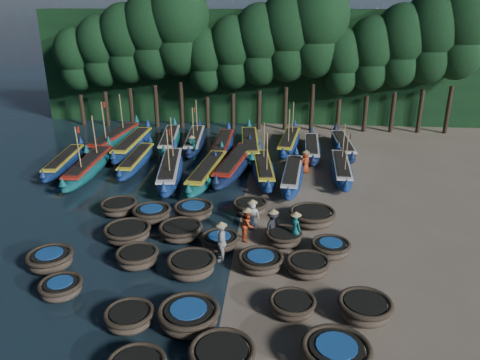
# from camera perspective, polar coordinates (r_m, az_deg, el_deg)

# --- Properties ---
(ground) EXTENTS (120.00, 120.00, 0.00)m
(ground) POSITION_cam_1_polar(r_m,az_deg,el_deg) (23.31, -0.32, -6.50)
(ground) COLOR #7C6E5A
(ground) RESTS_ON ground
(foliage_wall) EXTENTS (40.00, 3.00, 10.00)m
(foliage_wall) POSITION_cam_1_polar(r_m,az_deg,el_deg) (44.47, 2.48, 13.64)
(foliage_wall) COLOR black
(foliage_wall) RESTS_ON ground
(coracle_3) EXTENTS (2.38, 2.38, 0.74)m
(coracle_3) POSITION_cam_1_polar(r_m,az_deg,el_deg) (15.61, -2.19, -20.65)
(coracle_3) COLOR brown
(coracle_3) RESTS_ON ground
(coracle_4) EXTENTS (2.69, 2.69, 0.82)m
(coracle_4) POSITION_cam_1_polar(r_m,az_deg,el_deg) (15.87, 11.62, -20.07)
(coracle_4) COLOR brown
(coracle_4) RESTS_ON ground
(coracle_5) EXTENTS (1.80, 1.80, 0.67)m
(coracle_5) POSITION_cam_1_polar(r_m,az_deg,el_deg) (19.83, -20.98, -12.18)
(coracle_5) COLOR brown
(coracle_5) RESTS_ON ground
(coracle_6) EXTENTS (1.95, 1.95, 0.69)m
(coracle_6) POSITION_cam_1_polar(r_m,az_deg,el_deg) (17.53, -13.33, -15.99)
(coracle_6) COLOR brown
(coracle_6) RESTS_ON ground
(coracle_7) EXTENTS (2.69, 2.69, 0.80)m
(coracle_7) POSITION_cam_1_polar(r_m,az_deg,el_deg) (17.15, -6.26, -16.16)
(coracle_7) COLOR brown
(coracle_7) RESTS_ON ground
(coracle_8) EXTENTS (1.88, 1.88, 0.63)m
(coracle_8) POSITION_cam_1_polar(r_m,az_deg,el_deg) (17.82, 6.40, -14.94)
(coracle_8) COLOR brown
(coracle_8) RESTS_ON ground
(coracle_9) EXTENTS (2.27, 2.27, 0.78)m
(coracle_9) POSITION_cam_1_polar(r_m,az_deg,el_deg) (18.00, 14.96, -14.88)
(coracle_9) COLOR brown
(coracle_9) RESTS_ON ground
(coracle_10) EXTENTS (2.30, 2.30, 0.79)m
(coracle_10) POSITION_cam_1_polar(r_m,az_deg,el_deg) (21.77, -22.12, -8.99)
(coracle_10) COLOR brown
(coracle_10) RESTS_ON ground
(coracle_11) EXTENTS (2.17, 2.17, 0.74)m
(coracle_11) POSITION_cam_1_polar(r_m,az_deg,el_deg) (20.92, -12.41, -9.18)
(coracle_11) COLOR brown
(coracle_11) RESTS_ON ground
(coracle_12) EXTENTS (2.22, 2.22, 0.84)m
(coracle_12) POSITION_cam_1_polar(r_m,az_deg,el_deg) (19.88, -5.94, -10.32)
(coracle_12) COLOR brown
(coracle_12) RESTS_ON ground
(coracle_13) EXTENTS (2.38, 2.38, 0.69)m
(coracle_13) POSITION_cam_1_polar(r_m,az_deg,el_deg) (20.22, 2.52, -9.88)
(coracle_13) COLOR brown
(coracle_13) RESTS_ON ground
(coracle_14) EXTENTS (1.92, 1.92, 0.73)m
(coracle_14) POSITION_cam_1_polar(r_m,az_deg,el_deg) (20.07, 8.27, -10.31)
(coracle_14) COLOR brown
(coracle_14) RESTS_ON ground
(coracle_15) EXTENTS (2.52, 2.52, 0.75)m
(coracle_15) POSITION_cam_1_polar(r_m,az_deg,el_deg) (23.07, -13.56, -6.26)
(coracle_15) COLOR brown
(coracle_15) RESTS_ON ground
(coracle_16) EXTENTS (2.60, 2.60, 0.73)m
(coracle_16) POSITION_cam_1_polar(r_m,az_deg,el_deg) (22.79, -7.24, -6.17)
(coracle_16) COLOR brown
(coracle_16) RESTS_ON ground
(coracle_17) EXTENTS (2.19, 2.19, 0.66)m
(coracle_17) POSITION_cam_1_polar(r_m,az_deg,el_deg) (21.83, -2.49, -7.43)
(coracle_17) COLOR brown
(coracle_17) RESTS_ON ground
(coracle_18) EXTENTS (1.86, 1.86, 0.67)m
(coracle_18) POSITION_cam_1_polar(r_m,az_deg,el_deg) (22.23, 5.36, -6.94)
(coracle_18) COLOR brown
(coracle_18) RESTS_ON ground
(coracle_19) EXTENTS (1.79, 1.79, 0.70)m
(coracle_19) POSITION_cam_1_polar(r_m,az_deg,el_deg) (21.56, 10.97, -8.13)
(coracle_19) COLOR brown
(coracle_19) RESTS_ON ground
(coracle_20) EXTENTS (2.20, 2.20, 0.74)m
(coracle_20) POSITION_cam_1_polar(r_m,az_deg,el_deg) (25.90, -14.54, -3.22)
(coracle_20) COLOR brown
(coracle_20) RESTS_ON ground
(coracle_21) EXTENTS (2.42, 2.42, 0.75)m
(coracle_21) POSITION_cam_1_polar(r_m,az_deg,el_deg) (24.74, -10.70, -4.05)
(coracle_21) COLOR brown
(coracle_21) RESTS_ON ground
(coracle_22) EXTENTS (2.58, 2.58, 0.75)m
(coracle_22) POSITION_cam_1_polar(r_m,az_deg,el_deg) (24.78, -5.70, -3.72)
(coracle_22) COLOR brown
(coracle_22) RESTS_ON ground
(coracle_23) EXTENTS (2.30, 2.30, 0.75)m
(coracle_23) POSITION_cam_1_polar(r_m,az_deg,el_deg) (25.09, 1.23, -3.29)
(coracle_23) COLOR brown
(coracle_23) RESTS_ON ground
(coracle_24) EXTENTS (2.52, 2.52, 0.81)m
(coracle_24) POSITION_cam_1_polar(r_m,az_deg,el_deg) (24.24, 8.78, -4.40)
(coracle_24) COLOR brown
(coracle_24) RESTS_ON ground
(long_boat_0) EXTENTS (1.93, 7.54, 1.33)m
(long_boat_0) POSITION_cam_1_polar(r_m,az_deg,el_deg) (33.91, -20.62, 2.07)
(long_boat_0) COLOR navy
(long_boat_0) RESTS_ON ground
(long_boat_1) EXTENTS (1.79, 8.74, 3.71)m
(long_boat_1) POSITION_cam_1_polar(r_m,az_deg,el_deg) (32.14, -17.90, 1.55)
(long_boat_1) COLOR #105C5D
(long_boat_1) RESTS_ON ground
(long_boat_2) EXTENTS (1.38, 7.67, 1.35)m
(long_boat_2) POSITION_cam_1_polar(r_m,az_deg,el_deg) (32.79, -12.48, 2.34)
(long_boat_2) COLOR navy
(long_boat_2) RESTS_ON ground
(long_boat_3) EXTENTS (2.76, 8.77, 3.76)m
(long_boat_3) POSITION_cam_1_polar(r_m,az_deg,el_deg) (30.28, -8.52, 1.20)
(long_boat_3) COLOR navy
(long_boat_3) RESTS_ON ground
(long_boat_4) EXTENTS (2.37, 8.42, 1.49)m
(long_boat_4) POSITION_cam_1_polar(r_m,az_deg,el_deg) (29.80, -4.01, 0.99)
(long_boat_4) COLOR #105C5D
(long_boat_4) RESTS_ON ground
(long_boat_5) EXTENTS (3.00, 8.98, 1.60)m
(long_boat_5) POSITION_cam_1_polar(r_m,az_deg,el_deg) (30.99, -0.63, 1.93)
(long_boat_5) COLOR #0F1A3A
(long_boat_5) RESTS_ON ground
(long_boat_6) EXTENTS (2.21, 7.85, 3.35)m
(long_boat_6) POSITION_cam_1_polar(r_m,az_deg,el_deg) (30.33, 2.87, 1.31)
(long_boat_6) COLOR navy
(long_boat_6) RESTS_ON ground
(long_boat_7) EXTENTS (2.00, 7.70, 1.36)m
(long_boat_7) POSITION_cam_1_polar(r_m,az_deg,el_deg) (29.42, 6.39, 0.54)
(long_boat_7) COLOR navy
(long_boat_7) RESTS_ON ground
(long_boat_8) EXTENTS (1.70, 7.68, 3.27)m
(long_boat_8) POSITION_cam_1_polar(r_m,az_deg,el_deg) (31.09, 12.26, 1.32)
(long_boat_8) COLOR navy
(long_boat_8) RESTS_ON ground
(long_boat_9) EXTENTS (2.59, 9.15, 3.91)m
(long_boat_9) POSITION_cam_1_polar(r_m,az_deg,el_deg) (37.87, -15.01, 4.82)
(long_boat_9) COLOR #105C5D
(long_boat_9) RESTS_ON ground
(long_boat_10) EXTENTS (1.60, 8.89, 1.57)m
(long_boat_10) POSITION_cam_1_polar(r_m,az_deg,el_deg) (36.25, -12.93, 4.25)
(long_boat_10) COLOR navy
(long_boat_10) RESTS_ON ground
(long_boat_11) EXTENTS (2.42, 8.25, 1.46)m
(long_boat_11) POSITION_cam_1_polar(r_m,az_deg,el_deg) (36.96, -8.56, 4.82)
(long_boat_11) COLOR #105C5D
(long_boat_11) RESTS_ON ground
(long_boat_12) EXTENTS (2.04, 8.24, 3.51)m
(long_boat_12) POSITION_cam_1_polar(r_m,az_deg,el_deg) (36.55, -5.56, 4.77)
(long_boat_12) COLOR #0F1A3A
(long_boat_12) RESTS_ON ground
(long_boat_13) EXTENTS (1.45, 8.31, 1.46)m
(long_boat_13) POSITION_cam_1_polar(r_m,az_deg,el_deg) (35.24, -2.13, 4.23)
(long_boat_13) COLOR navy
(long_boat_13) RESTS_ON ground
(long_boat_14) EXTENTS (2.39, 9.09, 1.61)m
(long_boat_14) POSITION_cam_1_polar(r_m,az_deg,el_deg) (35.22, 1.23, 4.32)
(long_boat_14) COLOR #105C5D
(long_boat_14) RESTS_ON ground
(long_boat_15) EXTENTS (2.43, 8.04, 3.44)m
(long_boat_15) POSITION_cam_1_polar(r_m,az_deg,el_deg) (36.29, 6.01, 4.61)
(long_boat_15) COLOR navy
(long_boat_15) RESTS_ON ground
(long_boat_16) EXTENTS (1.63, 7.57, 1.33)m
(long_boat_16) POSITION_cam_1_polar(r_m,az_deg,el_deg) (35.02, 8.74, 3.80)
(long_boat_16) COLOR #0F1A3A
(long_boat_16) RESTS_ON ground
(long_boat_17) EXTENTS (1.71, 7.85, 1.38)m
(long_boat_17) POSITION_cam_1_polar(r_m,az_deg,el_deg) (36.11, 12.40, 4.11)
(long_boat_17) COLOR #0F1A3A
(long_boat_17) RESTS_ON ground
(fisherman_0) EXTENTS (0.74, 0.52, 1.70)m
(fisherman_0) POSITION_cam_1_polar(r_m,az_deg,el_deg) (23.41, 1.51, -4.13)
(fisherman_0) COLOR silver
(fisherman_0) RESTS_ON ground
(fisherman_1) EXTENTS (0.71, 0.68, 1.83)m
(fisherman_1) POSITION_cam_1_polar(r_m,az_deg,el_deg) (21.98, 6.76, -5.77)
(fisherman_1) COLOR #186864
(fisherman_1) RESTS_ON ground
(fisherman_2) EXTENTS (0.68, 0.83, 1.80)m
(fisherman_2) POSITION_cam_1_polar(r_m,az_deg,el_deg) (22.33, 0.94, -5.34)
(fisherman_2) COLOR #C3411A
(fisherman_2) RESTS_ON ground
(fisherman_3) EXTENTS (1.02, 1.13, 1.73)m
(fisherman_3) POSITION_cam_1_polar(r_m,az_deg,el_deg) (22.38, 4.04, -5.46)
(fisherman_3) COLOR black
(fisherman_3) RESTS_ON ground
(fisherman_4) EXTENTS (0.52, 1.08, 2.00)m
(fisherman_4) POSITION_cam_1_polar(r_m,az_deg,el_deg) (20.61, -2.27, -7.46)
(fisherman_4) COLOR silver
(fisherman_4) RESTS_ON ground
(fisherman_5) EXTENTS (1.34, 1.49, 1.84)m
(fisherman_5) POSITION_cam_1_polar(r_m,az_deg,el_deg) (33.94, -5.86, 3.99)
(fisherman_5) COLOR #186864
(fisherman_5) RESTS_ON ground
(fisherman_6) EXTENTS (0.87, 0.82, 1.69)m
(fisherman_6) POSITION_cam_1_polar(r_m,az_deg,el_deg) (31.24, 8.00, 2.29)
(fisherman_6) COLOR #C3411A
(fisherman_6) RESTS_ON ground
(tree_0) EXTENTS (3.68, 3.68, 8.68)m
(tree_0) POSITION_cam_1_polar(r_m,az_deg,el_deg) (44.59, -19.38, 13.79)
(tree_0) COLOR black
(tree_0) RESTS_ON ground
(tree_1) EXTENTS (4.09, 4.09, 9.65)m
(tree_1) POSITION_cam_1_polar(r_m,az_deg,el_deg) (43.64, -16.63, 14.85)
(tree_1) COLOR black
(tree_1) RESTS_ON ground
(tree_2) EXTENTS (4.51, 4.51, 10.63)m
(tree_2) POSITION_cam_1_polar(r_m,az_deg,el_deg) (42.82, -13.75, 15.92)
(tree_2) COLOR black
(tree_2) RESTS_ON ground
(tree_3) EXTENTS (4.92, 4.92, 11.60)m
(tree_3) POSITION_cam_1_polar(r_m,az_deg,el_deg) (42.11, -10.72, 16.99)
(tree_3) COLOR black
(tree_3) RESTS_ON ground
(tree_4) EXTENTS (5.34, 5.34, 12.58)m
(tree_4) POSITION_cam_1_polar(r_m,az_deg,el_deg) (41.53, -7.57, 18.04)
(tree_4) COLOR black
(tree_4) RESTS_ON ground
(tree_5) EXTENTS (3.68, 3.68, 8.68)m
(tree_5) POSITION_cam_1_polar(r_m,az_deg,el_deg) (41.34, -4.17, 14.39)
(tree_5) COLOR black
(tree_5) RESTS_ON ground
(tree_6) EXTENTS (4.09, 4.09, 9.65)m
(tree_6) POSITION_cam_1_polar(r_m,az_deg,el_deg) (40.97, -0.89, 15.33)
(tree_6) COLOR black
(tree_6) RESTS_ON ground
(tree_7) EXTENTS (4.51, 4.51, 10.63)m
(tree_7) POSITION_cam_1_polar(r_m,az_deg,el_deg) (40.74, 2.45, 16.23)
(tree_7) COLOR black
(tree_7) RESTS_ON ground
(tree_8) EXTENTS (4.92, 4.92, 11.60)m
(tree_8) POSITION_cam_1_polar(r_m,az_deg,el_deg) (40.65, 5.86, 17.09)
(tree_8) COLOR black
(tree_8) RESTS_ON ground
(tree_9) EXTENTS (5.34, 5.34, 12.58)m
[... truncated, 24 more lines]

